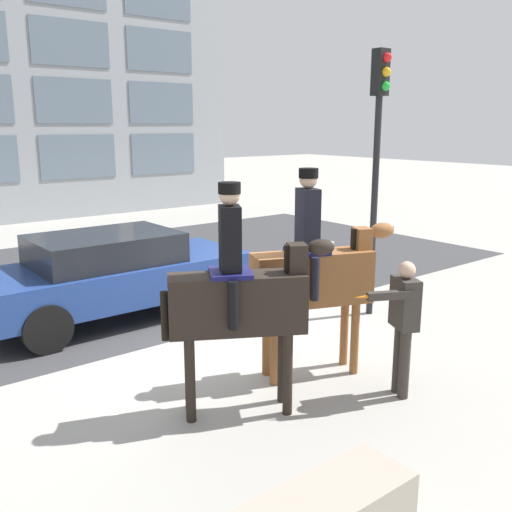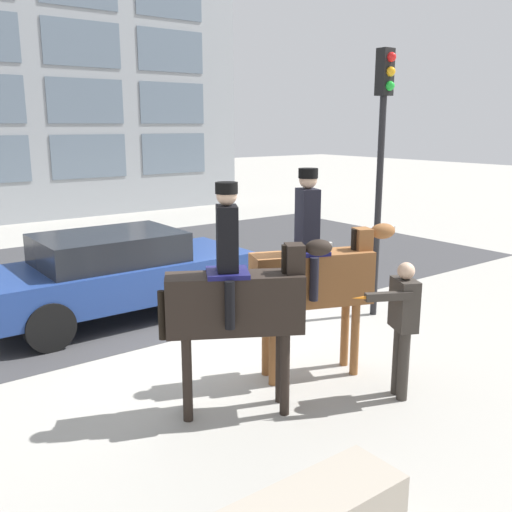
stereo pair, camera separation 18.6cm
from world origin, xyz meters
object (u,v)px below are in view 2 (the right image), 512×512
pedestrian_bystander (402,319)px  street_car_near_lane (115,272)px  traffic_light (382,143)px  mounted_horse_companion (314,273)px  mounted_horse_lead (237,297)px

pedestrian_bystander → street_car_near_lane: (-1.51, 4.80, -0.20)m
traffic_light → mounted_horse_companion: bearing=-155.2°
street_car_near_lane → mounted_horse_companion: bearing=-73.3°
mounted_horse_lead → mounted_horse_companion: size_ratio=0.97×
mounted_horse_companion → pedestrian_bystander: 1.24m
pedestrian_bystander → traffic_light: (2.10, 2.25, 1.93)m
pedestrian_bystander → street_car_near_lane: size_ratio=0.37×
mounted_horse_companion → street_car_near_lane: (-1.11, 3.70, -0.59)m
mounted_horse_companion → street_car_near_lane: mounted_horse_companion is taller
mounted_horse_companion → mounted_horse_lead: bearing=-149.8°
street_car_near_lane → pedestrian_bystander: bearing=-72.6°
mounted_horse_lead → traffic_light: 4.36m
mounted_horse_lead → pedestrian_bystander: size_ratio=1.57×
mounted_horse_lead → mounted_horse_companion: 1.36m
mounted_horse_companion → traffic_light: bearing=45.7°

